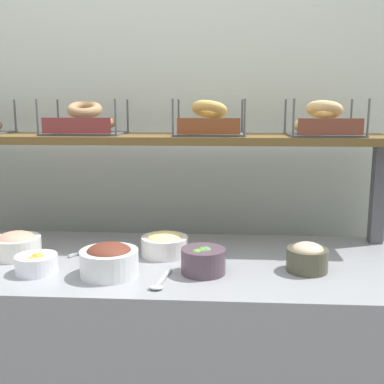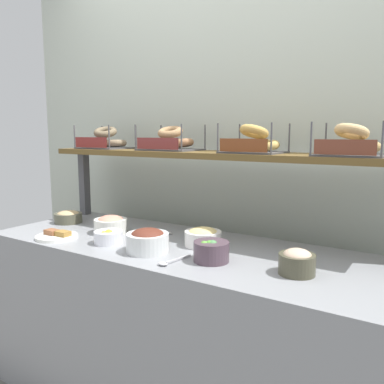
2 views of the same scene
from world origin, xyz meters
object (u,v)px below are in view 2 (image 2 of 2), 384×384
at_px(bagel_basket_everything, 170,142).
at_px(bagel_basket_sesame, 253,143).
at_px(bowl_chocolate_spread, 148,240).
at_px(bowl_hummus, 68,217).
at_px(serving_spoon_by_edge, 170,262).
at_px(bagel_basket_plain, 350,144).
at_px(serving_plate_white, 57,236).
at_px(bowl_lox_spread, 110,224).
at_px(serving_spoon_near_plate, 161,234).
at_px(bowl_fruit_salad, 108,237).
at_px(bowl_egg_salad, 203,237).
at_px(bagel_basket_poppy, 105,141).
at_px(bowl_veggie_mix, 211,251).
at_px(bowl_tuna_salad, 297,262).

relative_size(bagel_basket_everything, bagel_basket_sesame, 1.14).
xyz_separation_m(bowl_chocolate_spread, bowl_hummus, (-0.77, 0.20, -0.02)).
height_order(serving_spoon_by_edge, bagel_basket_everything, bagel_basket_everything).
relative_size(bowl_chocolate_spread, bagel_basket_plain, 0.69).
relative_size(bowl_chocolate_spread, serving_plate_white, 0.92).
relative_size(bowl_lox_spread, serving_spoon_by_edge, 0.99).
height_order(serving_spoon_near_plate, bagel_basket_sesame, bagel_basket_sesame).
height_order(bowl_fruit_salad, bagel_basket_sesame, bagel_basket_sesame).
height_order(serving_plate_white, serving_spoon_near_plate, serving_plate_white).
distance_m(bowl_hummus, bowl_egg_salad, 0.92).
distance_m(bagel_basket_poppy, bagel_basket_sesame, 0.98).
bearing_deg(bowl_veggie_mix, bowl_lox_spread, 169.83).
distance_m(bowl_chocolate_spread, bowl_hummus, 0.79).
bearing_deg(serving_plate_white, bowl_egg_salad, 22.44).
height_order(bowl_veggie_mix, bagel_basket_everything, bagel_basket_everything).
bearing_deg(bowl_tuna_salad, serving_plate_white, -173.09).
bearing_deg(bagel_basket_sesame, serving_spoon_by_edge, -105.12).
bearing_deg(bowl_hummus, serving_plate_white, -49.24).
distance_m(bagel_basket_everything, bagel_basket_sesame, 0.50).
relative_size(serving_spoon_near_plate, bagel_basket_everything, 0.50).
xyz_separation_m(bowl_tuna_salad, bowl_fruit_salad, (-0.90, -0.07, -0.02)).
xyz_separation_m(bowl_hummus, serving_spoon_by_edge, (0.94, -0.28, -0.03)).
height_order(serving_spoon_near_plate, bagel_basket_everything, bagel_basket_everything).
relative_size(bowl_chocolate_spread, bowl_egg_salad, 1.09).
bearing_deg(serving_spoon_by_edge, bagel_basket_plain, 40.12).
bearing_deg(bagel_basket_everything, serving_plate_white, -123.76).
relative_size(bowl_fruit_salad, bowl_egg_salad, 0.79).
bearing_deg(bowl_fruit_salad, bowl_lox_spread, 131.47).
bearing_deg(bowl_hummus, bowl_fruit_salad, -20.95).
xyz_separation_m(bowl_hummus, bagel_basket_poppy, (0.09, 0.23, 0.44)).
relative_size(bowl_veggie_mix, bagel_basket_plain, 0.54).
bearing_deg(bowl_chocolate_spread, bowl_egg_salad, 54.90).
bearing_deg(bowl_hummus, bowl_egg_salad, 0.96).
xyz_separation_m(bowl_lox_spread, bagel_basket_poppy, (-0.29, 0.27, 0.43)).
xyz_separation_m(bowl_chocolate_spread, bagel_basket_poppy, (-0.67, 0.43, 0.42)).
relative_size(bowl_tuna_salad, bagel_basket_poppy, 0.46).
xyz_separation_m(bowl_fruit_salad, bagel_basket_poppy, (-0.43, 0.43, 0.44)).
xyz_separation_m(bowl_chocolate_spread, serving_plate_white, (-0.53, -0.06, -0.04)).
xyz_separation_m(bowl_veggie_mix, bagel_basket_sesame, (0.01, 0.39, 0.43)).
bearing_deg(bowl_hummus, bowl_tuna_salad, -5.06).
bearing_deg(serving_plate_white, bowl_tuna_salad, 6.91).
bearing_deg(bowl_veggie_mix, bowl_fruit_salad, -176.75).
xyz_separation_m(serving_plate_white, bagel_basket_everything, (0.34, 0.51, 0.46)).
height_order(serving_spoon_by_edge, bagel_basket_sesame, bagel_basket_sesame).
bearing_deg(serving_spoon_near_plate, bagel_basket_everything, 110.72).
bearing_deg(bowl_veggie_mix, bagel_basket_everything, 140.82).
height_order(bagel_basket_everything, bagel_basket_plain, same).
relative_size(bowl_fruit_salad, bagel_basket_plain, 0.50).
bearing_deg(bagel_basket_plain, bowl_veggie_mix, -140.09).
distance_m(bowl_veggie_mix, bagel_basket_sesame, 0.58).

